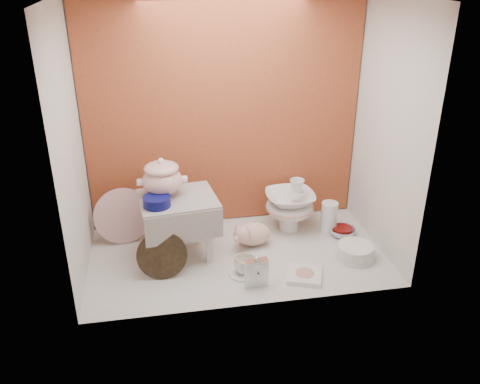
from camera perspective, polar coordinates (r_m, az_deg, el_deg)
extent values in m
plane|color=silver|center=(3.14, -0.30, -7.13)|extent=(1.80, 1.80, 0.00)
cube|color=#A24E28|center=(3.28, -1.84, 8.72)|extent=(1.80, 0.06, 1.50)
cube|color=silver|center=(2.81, -18.77, 4.52)|extent=(0.06, 1.00, 1.50)
cube|color=silver|center=(3.09, 16.47, 6.62)|extent=(0.06, 1.00, 1.50)
cylinder|color=#0B0D53|center=(2.89, -9.40, -1.04)|extent=(0.20, 0.20, 0.06)
imported|color=white|center=(3.37, -8.33, -2.82)|extent=(0.28, 0.28, 0.23)
cube|color=silver|center=(2.82, 1.87, -8.99)|extent=(0.13, 0.06, 0.19)
ellipsoid|color=beige|center=(3.20, 1.51, -4.74)|extent=(0.31, 0.25, 0.16)
cylinder|color=white|center=(2.97, 0.53, -9.16)|extent=(0.21, 0.21, 0.01)
imported|color=white|center=(2.93, 0.54, -8.25)|extent=(0.15, 0.15, 0.10)
cube|color=white|center=(2.96, 7.34, -9.32)|extent=(0.25, 0.25, 0.03)
cylinder|color=white|center=(3.17, 12.93, -6.62)|extent=(0.24, 0.24, 0.09)
imported|color=silver|center=(3.40, 11.53, -4.47)|extent=(0.18, 0.18, 0.05)
cylinder|color=silver|center=(3.39, 10.06, -2.89)|extent=(0.12, 0.12, 0.22)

